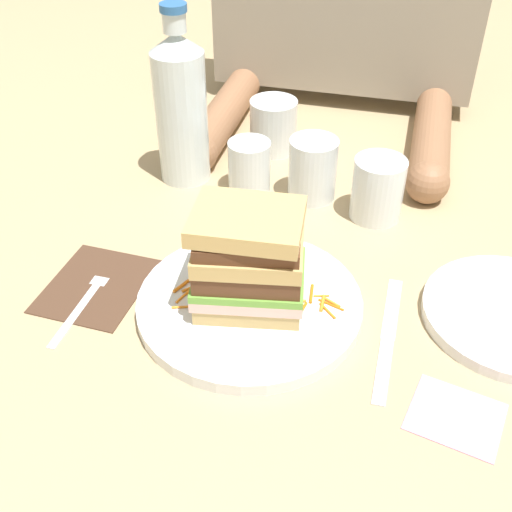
# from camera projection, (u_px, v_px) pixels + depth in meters

# --- Properties ---
(ground_plane) EXTENTS (3.00, 3.00, 0.00)m
(ground_plane) POSITION_uv_depth(u_px,v_px,m) (241.00, 293.00, 0.76)
(ground_plane) COLOR tan
(main_plate) EXTENTS (0.26, 0.26, 0.02)m
(main_plate) POSITION_uv_depth(u_px,v_px,m) (250.00, 304.00, 0.74)
(main_plate) COLOR white
(main_plate) RESTS_ON ground_plane
(sandwich) EXTENTS (0.14, 0.12, 0.12)m
(sandwich) POSITION_uv_depth(u_px,v_px,m) (249.00, 259.00, 0.70)
(sandwich) COLOR tan
(sandwich) RESTS_ON main_plate
(carrot_shred_0) EXTENTS (0.01, 0.03, 0.00)m
(carrot_shred_0) POSITION_uv_depth(u_px,v_px,m) (183.00, 296.00, 0.73)
(carrot_shred_0) COLOR orange
(carrot_shred_0) RESTS_ON main_plate
(carrot_shred_1) EXTENTS (0.03, 0.01, 0.00)m
(carrot_shred_1) POSITION_uv_depth(u_px,v_px,m) (185.00, 307.00, 0.72)
(carrot_shred_1) COLOR orange
(carrot_shred_1) RESTS_ON main_plate
(carrot_shred_2) EXTENTS (0.01, 0.03, 0.00)m
(carrot_shred_2) POSITION_uv_depth(u_px,v_px,m) (181.00, 286.00, 0.75)
(carrot_shred_2) COLOR orange
(carrot_shred_2) RESTS_ON main_plate
(carrot_shred_3) EXTENTS (0.02, 0.03, 0.00)m
(carrot_shred_3) POSITION_uv_depth(u_px,v_px,m) (194.00, 287.00, 0.75)
(carrot_shred_3) COLOR orange
(carrot_shred_3) RESTS_ON main_plate
(carrot_shred_4) EXTENTS (0.03, 0.01, 0.00)m
(carrot_shred_4) POSITION_uv_depth(u_px,v_px,m) (196.00, 297.00, 0.73)
(carrot_shred_4) COLOR orange
(carrot_shred_4) RESTS_ON main_plate
(carrot_shred_5) EXTENTS (0.03, 0.01, 0.00)m
(carrot_shred_5) POSITION_uv_depth(u_px,v_px,m) (331.00, 305.00, 0.72)
(carrot_shred_5) COLOR orange
(carrot_shred_5) RESTS_ON main_plate
(carrot_shred_6) EXTENTS (0.01, 0.03, 0.00)m
(carrot_shred_6) POSITION_uv_depth(u_px,v_px,m) (302.00, 310.00, 0.71)
(carrot_shred_6) COLOR orange
(carrot_shred_6) RESTS_ON main_plate
(carrot_shred_7) EXTENTS (0.02, 0.01, 0.00)m
(carrot_shred_7) POSITION_uv_depth(u_px,v_px,m) (332.00, 302.00, 0.72)
(carrot_shred_7) COLOR orange
(carrot_shred_7) RESTS_ON main_plate
(carrot_shred_8) EXTENTS (0.01, 0.03, 0.00)m
(carrot_shred_8) POSITION_uv_depth(u_px,v_px,m) (311.00, 294.00, 0.74)
(carrot_shred_8) COLOR orange
(carrot_shred_8) RESTS_ON main_plate
(carrot_shred_9) EXTENTS (0.02, 0.01, 0.00)m
(carrot_shred_9) POSITION_uv_depth(u_px,v_px,m) (298.00, 302.00, 0.72)
(carrot_shred_9) COLOR orange
(carrot_shred_9) RESTS_ON main_plate
(carrot_shred_10) EXTENTS (0.02, 0.02, 0.00)m
(carrot_shred_10) POSITION_uv_depth(u_px,v_px,m) (328.00, 311.00, 0.71)
(carrot_shred_10) COLOR orange
(carrot_shred_10) RESTS_ON main_plate
(carrot_shred_11) EXTENTS (0.01, 0.03, 0.00)m
(carrot_shred_11) POSITION_uv_depth(u_px,v_px,m) (322.00, 303.00, 0.72)
(carrot_shred_11) COLOR orange
(carrot_shred_11) RESTS_ON main_plate
(carrot_shred_12) EXTENTS (0.02, 0.01, 0.00)m
(carrot_shred_12) POSITION_uv_depth(u_px,v_px,m) (322.00, 295.00, 0.73)
(carrot_shred_12) COLOR orange
(carrot_shred_12) RESTS_ON main_plate
(napkin_dark) EXTENTS (0.12, 0.14, 0.00)m
(napkin_dark) POSITION_uv_depth(u_px,v_px,m) (96.00, 285.00, 0.77)
(napkin_dark) COLOR #4C3323
(napkin_dark) RESTS_ON ground_plane
(fork) EXTENTS (0.02, 0.17, 0.00)m
(fork) POSITION_uv_depth(u_px,v_px,m) (87.00, 295.00, 0.75)
(fork) COLOR silver
(fork) RESTS_ON napkin_dark
(knife) EXTENTS (0.02, 0.20, 0.00)m
(knife) POSITION_uv_depth(u_px,v_px,m) (387.00, 340.00, 0.70)
(knife) COLOR silver
(knife) RESTS_ON ground_plane
(juice_glass) EXTENTS (0.07, 0.07, 0.09)m
(juice_glass) POSITION_uv_depth(u_px,v_px,m) (377.00, 192.00, 0.87)
(juice_glass) COLOR white
(juice_glass) RESTS_ON ground_plane
(water_bottle) EXTENTS (0.08, 0.08, 0.26)m
(water_bottle) POSITION_uv_depth(u_px,v_px,m) (181.00, 107.00, 0.91)
(water_bottle) COLOR silver
(water_bottle) RESTS_ON ground_plane
(empty_tumbler_0) EXTENTS (0.06, 0.06, 0.08)m
(empty_tumbler_0) POSITION_uv_depth(u_px,v_px,m) (249.00, 167.00, 0.92)
(empty_tumbler_0) COLOR silver
(empty_tumbler_0) RESTS_ON ground_plane
(empty_tumbler_1) EXTENTS (0.08, 0.08, 0.09)m
(empty_tumbler_1) POSITION_uv_depth(u_px,v_px,m) (273.00, 126.00, 1.02)
(empty_tumbler_1) COLOR silver
(empty_tumbler_1) RESTS_ON ground_plane
(empty_tumbler_2) EXTENTS (0.07, 0.07, 0.09)m
(empty_tumbler_2) POSITION_uv_depth(u_px,v_px,m) (313.00, 169.00, 0.91)
(empty_tumbler_2) COLOR silver
(empty_tumbler_2) RESTS_ON ground_plane
(side_plate) EXTENTS (0.20, 0.20, 0.01)m
(side_plate) POSITION_uv_depth(u_px,v_px,m) (512.00, 315.00, 0.72)
(side_plate) COLOR white
(side_plate) RESTS_ON ground_plane
(napkin_pink) EXTENTS (0.10, 0.09, 0.00)m
(napkin_pink) POSITION_uv_depth(u_px,v_px,m) (456.00, 416.00, 0.62)
(napkin_pink) COLOR pink
(napkin_pink) RESTS_ON ground_plane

